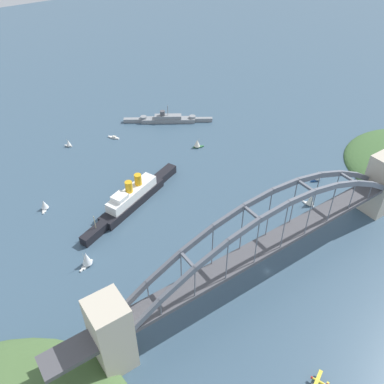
{
  "coord_description": "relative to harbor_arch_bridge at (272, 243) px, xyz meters",
  "views": [
    {
      "loc": [
        -128.21,
        -107.15,
        187.78
      ],
      "look_at": [
        0.0,
        79.58,
        8.0
      ],
      "focal_mm": 38.12,
      "sensor_mm": 36.0,
      "label": 1
    }
  ],
  "objects": [
    {
      "name": "small_boat_1",
      "position": [
        -45.93,
        200.22,
        -20.53
      ],
      "size": [
        5.76,
        6.38,
        7.09
      ],
      "color": "silver",
      "rests_on": "ground"
    },
    {
      "name": "naval_cruiser",
      "position": [
        47.28,
        189.64,
        -20.97
      ],
      "size": [
        72.32,
        49.34,
        16.89
      ],
      "color": "gray",
      "rests_on": "ground"
    },
    {
      "name": "small_boat_3",
      "position": [
        -7.96,
        190.88,
        -23.07
      ],
      "size": [
        7.13,
        9.7,
        2.19
      ],
      "color": "silver",
      "rests_on": "ground"
    },
    {
      "name": "small_boat_2",
      "position": [
        93.38,
        45.76,
        -19.44
      ],
      "size": [
        9.41,
        5.78,
        9.55
      ],
      "color": "#234C8C",
      "rests_on": "ground"
    },
    {
      "name": "small_boat_0",
      "position": [
        -90.42,
        130.57,
        -20.01
      ],
      "size": [
        7.26,
        8.65,
        8.35
      ],
      "color": "silver",
      "rests_on": "ground"
    },
    {
      "name": "small_boat_5",
      "position": [
        44.52,
        136.51,
        -19.87
      ],
      "size": [
        9.38,
        6.76,
        8.7
      ],
      "color": "#2D6B3D",
      "rests_on": "ground"
    },
    {
      "name": "ocean_liner",
      "position": [
        -36.69,
        100.14,
        -17.71
      ],
      "size": [
        93.33,
        44.16,
        21.44
      ],
      "color": "black",
      "rests_on": "ground"
    },
    {
      "name": "small_boat_6",
      "position": [
        66.43,
        28.21,
        -19.05
      ],
      "size": [
        5.88,
        8.96,
        10.42
      ],
      "color": "silver",
      "rests_on": "ground"
    },
    {
      "name": "seaplane_taxiing_near_bridge",
      "position": [
        -27.46,
        -63.9,
        -21.91
      ],
      "size": [
        10.75,
        8.55,
        4.7
      ],
      "color": "#B7B7B2",
      "rests_on": "ground"
    },
    {
      "name": "ground_plane",
      "position": [
        0.0,
        -0.0,
        -23.87
      ],
      "size": [
        1400.0,
        1400.0,
        0.0
      ],
      "primitive_type": "plane",
      "color": "#385166"
    },
    {
      "name": "harbor_arch_bridge",
      "position": [
        0.0,
        0.0,
        0.0
      ],
      "size": [
        263.03,
        17.76,
        58.39
      ],
      "color": "#BCB29E",
      "rests_on": "ground"
    },
    {
      "name": "small_boat_4",
      "position": [
        -86.49,
        65.17,
        -18.39
      ],
      "size": [
        10.21,
        7.86,
        11.75
      ],
      "color": "silver",
      "rests_on": "ground"
    }
  ]
}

